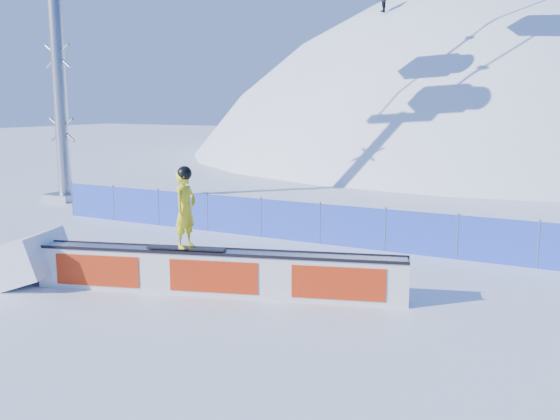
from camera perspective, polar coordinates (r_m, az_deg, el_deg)
The scene contains 6 objects.
ground at distance 14.21m, azimuth -0.13°, elevation -7.12°, with size 160.00×160.00×0.00m, color white.
snow_hill at distance 58.72m, azimuth 19.99°, elevation -12.92°, with size 64.00×64.00×64.00m.
safety_fence at distance 18.04m, azimuth 6.59°, elevation -1.55°, with size 22.05×0.05×1.30m.
rail_box at distance 13.70m, azimuth -5.80°, elevation -5.70°, with size 8.02×2.99×0.99m.
snow_ramp at distance 16.02m, azimuth -23.80°, elevation -6.02°, with size 2.54×1.70×0.95m, color white, non-canonical shape.
snowboarder at distance 13.60m, azimuth -8.64°, elevation 0.13°, with size 1.75×0.81×1.81m.
Camera 1 is at (6.37, -12.00, 4.15)m, focal length 40.00 mm.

